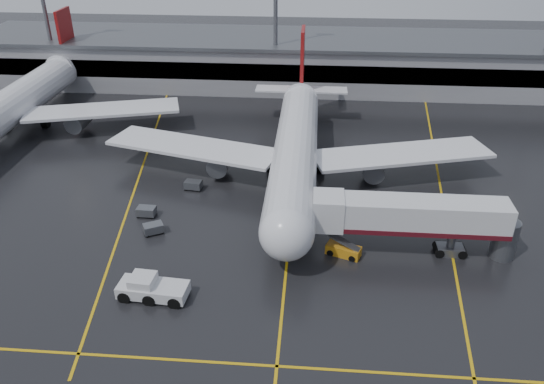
{
  "coord_description": "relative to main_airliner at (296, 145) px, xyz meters",
  "views": [
    {
      "loc": [
        2.04,
        -51.45,
        31.45
      ],
      "look_at": [
        -2.0,
        -2.0,
        4.0
      ],
      "focal_mm": 35.79,
      "sensor_mm": 36.0,
      "label": 1
    }
  ],
  "objects": [
    {
      "name": "ground",
      "position": [
        0.0,
        -9.7,
        -4.21
      ],
      "size": [
        220.0,
        220.0,
        0.0
      ],
      "primitive_type": "plane",
      "color": "black",
      "rests_on": "ground"
    },
    {
      "name": "apron_line_centre",
      "position": [
        0.0,
        -9.7,
        -4.2
      ],
      "size": [
        0.25,
        90.0,
        0.02
      ],
      "primitive_type": "cube",
      "color": "gold",
      "rests_on": "ground"
    },
    {
      "name": "apron_line_stop",
      "position": [
        0.0,
        -31.7,
        -4.2
      ],
      "size": [
        60.0,
        0.25,
        0.02
      ],
      "primitive_type": "cube",
      "color": "gold",
      "rests_on": "ground"
    },
    {
      "name": "apron_line_left",
      "position": [
        -20.0,
        0.3,
        -4.2
      ],
      "size": [
        9.99,
        69.35,
        0.02
      ],
      "primitive_type": "cube",
      "rotation": [
        0.0,
        0.0,
        0.14
      ],
      "color": "gold",
      "rests_on": "ground"
    },
    {
      "name": "apron_line_right",
      "position": [
        18.0,
        0.3,
        -4.2
      ],
      "size": [
        7.57,
        69.64,
        0.02
      ],
      "primitive_type": "cube",
      "rotation": [
        0.0,
        0.0,
        -0.1
      ],
      "color": "gold",
      "rests_on": "ground"
    },
    {
      "name": "terminal",
      "position": [
        0.0,
        38.23,
        0.11
      ],
      "size": [
        122.0,
        19.0,
        8.6
      ],
      "color": "gray",
      "rests_on": "ground"
    },
    {
      "name": "light_mast_left",
      "position": [
        -45.0,
        32.3,
        10.27
      ],
      "size": [
        3.0,
        1.2,
        25.45
      ],
      "color": "#595B60",
      "rests_on": "ground"
    },
    {
      "name": "light_mast_mid",
      "position": [
        -5.0,
        32.3,
        10.27
      ],
      "size": [
        3.0,
        1.2,
        25.45
      ],
      "color": "#595B60",
      "rests_on": "ground"
    },
    {
      "name": "main_airliner",
      "position": [
        0.0,
        0.0,
        0.0
      ],
      "size": [
        48.8,
        45.6,
        14.1
      ],
      "color": "silver",
      "rests_on": "ground"
    },
    {
      "name": "second_airliner",
      "position": [
        -42.0,
        12.0,
        0.0
      ],
      "size": [
        48.8,
        45.6,
        14.1
      ],
      "color": "silver",
      "rests_on": "ground"
    },
    {
      "name": "jet_bridge",
      "position": [
        11.87,
        -15.7,
        -0.28
      ],
      "size": [
        19.9,
        3.4,
        6.05
      ],
      "color": "silver",
      "rests_on": "ground"
    },
    {
      "name": "pushback_tractor",
      "position": [
        -11.66,
        -24.48,
        -3.33
      ],
      "size": [
        6.34,
        3.11,
        2.2
      ],
      "color": "silver",
      "rests_on": "ground"
    },
    {
      "name": "belt_loader",
      "position": [
        5.5,
        -16.71,
        -3.68
      ],
      "size": [
        3.64,
        2.52,
        2.13
      ],
      "color": "orange",
      "rests_on": "ground"
    },
    {
      "name": "baggage_cart_a",
      "position": [
        -14.28,
        -14.46,
        -3.58
      ],
      "size": [
        2.38,
        2.09,
        1.12
      ],
      "color": "#595B60",
      "rests_on": "ground"
    },
    {
      "name": "baggage_cart_b",
      "position": [
        -15.99,
        -11.11,
        -3.58
      ],
      "size": [
        2.05,
        1.37,
        1.12
      ],
      "color": "#595B60",
      "rests_on": "ground"
    },
    {
      "name": "baggage_cart_c",
      "position": [
        -12.12,
        -4.58,
        -3.58
      ],
      "size": [
        2.15,
        1.54,
        1.12
      ],
      "color": "#595B60",
      "rests_on": "ground"
    }
  ]
}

